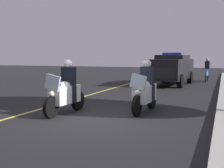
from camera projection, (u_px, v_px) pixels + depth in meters
ground_plane at (95, 119)px, 8.63m from camera, size 80.00×80.00×0.00m
curb_strip at (219, 126)px, 7.41m from camera, size 48.00×0.24×0.15m
lane_stripe_center at (26, 113)px, 9.49m from camera, size 48.00×0.12×0.01m
police_motorcycle_lead_left at (65, 92)px, 9.33m from camera, size 2.14×0.62×1.72m
police_motorcycle_lead_right at (145, 91)px, 9.63m from camera, size 2.14×0.62×1.72m
police_suv at (172, 68)px, 18.73m from camera, size 5.02×2.36×2.05m
cyclist_background at (207, 70)px, 21.16m from camera, size 1.76×0.34×1.69m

